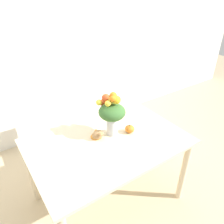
{
  "coord_description": "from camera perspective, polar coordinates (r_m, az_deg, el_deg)",
  "views": [
    {
      "loc": [
        -0.85,
        -1.32,
        1.99
      ],
      "look_at": [
        0.09,
        0.06,
        1.01
      ],
      "focal_mm": 35.0,
      "sensor_mm": 36.0,
      "label": 1
    }
  ],
  "objects": [
    {
      "name": "ground_plane",
      "position": [
        2.54,
        -1.02,
        -21.28
      ],
      "size": [
        12.0,
        12.0,
        0.0
      ],
      "primitive_type": "plane",
      "color": "tan"
    },
    {
      "name": "wall_back",
      "position": [
        2.99,
        -17.68,
        16.76
      ],
      "size": [
        8.0,
        0.06,
        2.7
      ],
      "color": "white",
      "rests_on": "ground_plane"
    },
    {
      "name": "dining_table",
      "position": [
        2.05,
        -1.2,
        -9.49
      ],
      "size": [
        1.39,
        0.96,
        0.77
      ],
      "color": "beige",
      "rests_on": "ground_plane"
    },
    {
      "name": "flower_vase",
      "position": [
        1.95,
        -0.09,
        -0.24
      ],
      "size": [
        0.24,
        0.27,
        0.41
      ],
      "color": "silver",
      "rests_on": "dining_table"
    },
    {
      "name": "pumpkin",
      "position": [
        2.07,
        4.63,
        -4.42
      ],
      "size": [
        0.09,
        0.09,
        0.08
      ],
      "color": "orange",
      "rests_on": "dining_table"
    },
    {
      "name": "turkey_figurine",
      "position": [
        2.0,
        -3.98,
        -5.65
      ],
      "size": [
        0.11,
        0.15,
        0.09
      ],
      "color": "#A87A4C",
      "rests_on": "dining_table"
    },
    {
      "name": "dining_chair_near_window",
      "position": [
        2.72,
        -12.99,
        -4.64
      ],
      "size": [
        0.43,
        0.43,
        0.88
      ],
      "rotation": [
        0.0,
        0.0,
        -0.02
      ],
      "color": "white",
      "rests_on": "ground_plane"
    }
  ]
}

